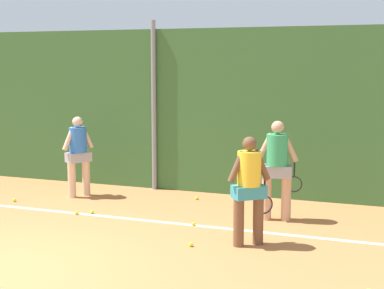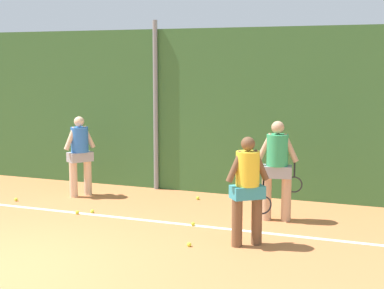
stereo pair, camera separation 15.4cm
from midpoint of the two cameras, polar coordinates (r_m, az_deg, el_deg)
ground_plane at (r=9.40m, az=-12.36°, el=-8.78°), size 30.36×30.36×0.00m
hedge_fence_backdrop at (r=12.40m, az=-2.90°, el=3.42°), size 19.73×0.25×3.37m
fence_post_center at (r=12.24m, az=-3.23°, el=3.78°), size 0.10×0.10×3.56m
court_baseline_paint at (r=10.46m, az=-8.44°, el=-6.91°), size 14.42×0.10×0.01m
player_foreground_near at (r=8.57m, az=6.00°, el=-4.00°), size 0.58×0.58×1.63m
player_midcourt at (r=9.97m, az=8.81°, el=-2.03°), size 0.78×0.38×1.72m
player_backcourt_far at (r=11.88m, az=-10.58°, el=-0.69°), size 0.49×0.59×1.62m
tennis_ball_2 at (r=11.89m, az=-16.53°, el=-5.20°), size 0.07×0.07×0.07m
tennis_ball_4 at (r=8.68m, az=0.23°, el=-9.78°), size 0.07×0.07×0.07m
tennis_ball_6 at (r=10.66m, az=-9.35°, el=-6.49°), size 0.07×0.07×0.07m
tennis_ball_10 at (r=10.64m, az=-10.80°, el=-6.56°), size 0.07×0.07×0.07m
tennis_ball_11 at (r=11.51m, az=0.96°, el=-5.28°), size 0.07×0.07×0.07m
tennis_ball_12 at (r=9.73m, az=0.57°, el=-7.81°), size 0.07×0.07×0.07m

